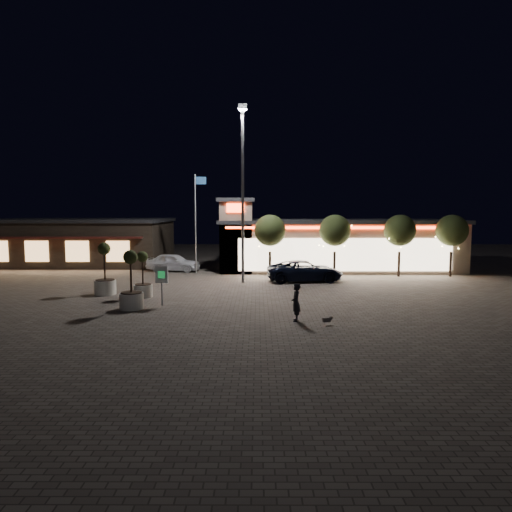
{
  "coord_description": "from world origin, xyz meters",
  "views": [
    {
      "loc": [
        3.03,
        -24.1,
        5.1
      ],
      "look_at": [
        2.94,
        6.0,
        2.09
      ],
      "focal_mm": 32.0,
      "sensor_mm": 36.0,
      "label": 1
    }
  ],
  "objects_px": {
    "pickup_truck": "(305,271)",
    "white_sedan": "(173,262)",
    "planter_mid": "(131,291)",
    "pedestrian": "(296,302)",
    "planter_left": "(105,278)",
    "valet_sign": "(162,278)"
  },
  "relations": [
    {
      "from": "pickup_truck",
      "to": "pedestrian",
      "type": "bearing_deg",
      "value": 167.19
    },
    {
      "from": "pickup_truck",
      "to": "white_sedan",
      "type": "distance_m",
      "value": 11.85
    },
    {
      "from": "pedestrian",
      "to": "planter_mid",
      "type": "distance_m",
      "value": 8.73
    },
    {
      "from": "pickup_truck",
      "to": "white_sedan",
      "type": "relative_size",
      "value": 1.22
    },
    {
      "from": "valet_sign",
      "to": "planter_mid",
      "type": "bearing_deg",
      "value": -148.83
    },
    {
      "from": "pedestrian",
      "to": "planter_mid",
      "type": "xyz_separation_m",
      "value": [
        -8.33,
        2.61,
        0.07
      ]
    },
    {
      "from": "pedestrian",
      "to": "valet_sign",
      "type": "bearing_deg",
      "value": -113.29
    },
    {
      "from": "white_sedan",
      "to": "planter_left",
      "type": "xyz_separation_m",
      "value": [
        -2.2,
        -10.65,
        0.22
      ]
    },
    {
      "from": "pickup_truck",
      "to": "planter_left",
      "type": "bearing_deg",
      "value": 107.24
    },
    {
      "from": "pickup_truck",
      "to": "planter_mid",
      "type": "xyz_separation_m",
      "value": [
        -9.98,
        -9.33,
        0.19
      ]
    },
    {
      "from": "planter_left",
      "to": "planter_mid",
      "type": "bearing_deg",
      "value": -56.45
    },
    {
      "from": "white_sedan",
      "to": "planter_mid",
      "type": "height_order",
      "value": "planter_mid"
    },
    {
      "from": "planter_mid",
      "to": "pickup_truck",
      "type": "bearing_deg",
      "value": 43.09
    },
    {
      "from": "planter_mid",
      "to": "pedestrian",
      "type": "bearing_deg",
      "value": -17.39
    },
    {
      "from": "pickup_truck",
      "to": "planter_left",
      "type": "distance_m",
      "value": 13.74
    },
    {
      "from": "white_sedan",
      "to": "pedestrian",
      "type": "xyz_separation_m",
      "value": [
        8.87,
        -17.4,
        0.12
      ]
    },
    {
      "from": "planter_left",
      "to": "white_sedan",
      "type": "bearing_deg",
      "value": 78.31
    },
    {
      "from": "white_sedan",
      "to": "planter_mid",
      "type": "xyz_separation_m",
      "value": [
        0.54,
        -14.8,
        0.19
      ]
    },
    {
      "from": "planter_left",
      "to": "valet_sign",
      "type": "xyz_separation_m",
      "value": [
        4.15,
        -3.29,
        0.52
      ]
    },
    {
      "from": "planter_mid",
      "to": "valet_sign",
      "type": "height_order",
      "value": "planter_mid"
    },
    {
      "from": "planter_left",
      "to": "planter_mid",
      "type": "xyz_separation_m",
      "value": [
        2.75,
        -4.14,
        -0.03
      ]
    },
    {
      "from": "planter_mid",
      "to": "valet_sign",
      "type": "bearing_deg",
      "value": 31.17
    }
  ]
}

